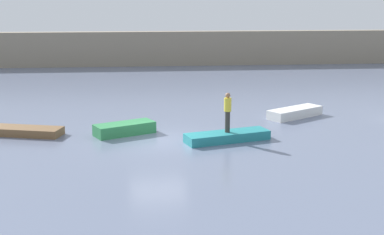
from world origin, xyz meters
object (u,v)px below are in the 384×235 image
at_px(rowboat_teal, 227,136).
at_px(rowboat_white, 295,113).
at_px(rowboat_brown, 26,131).
at_px(rowboat_green, 125,129).
at_px(person_yellow_shirt, 228,110).

distance_m(rowboat_teal, rowboat_white, 6.14).
bearing_deg(rowboat_white, rowboat_brown, 158.53).
relative_size(rowboat_green, rowboat_white, 0.86).
bearing_deg(rowboat_white, rowboat_green, 165.44).
bearing_deg(rowboat_green, rowboat_white, -8.47).
height_order(rowboat_teal, person_yellow_shirt, person_yellow_shirt).
relative_size(rowboat_green, person_yellow_shirt, 1.57).
xyz_separation_m(rowboat_green, person_yellow_shirt, (4.53, -1.60, 1.11)).
distance_m(rowboat_brown, rowboat_green, 4.52).
relative_size(rowboat_teal, person_yellow_shirt, 2.16).
xyz_separation_m(rowboat_brown, rowboat_teal, (9.04, -1.90, 0.02)).
bearing_deg(rowboat_green, rowboat_teal, -45.28).
xyz_separation_m(rowboat_teal, person_yellow_shirt, (0.00, -0.00, 1.18)).
distance_m(rowboat_green, person_yellow_shirt, 4.93).
bearing_deg(rowboat_teal, rowboat_brown, 151.81).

